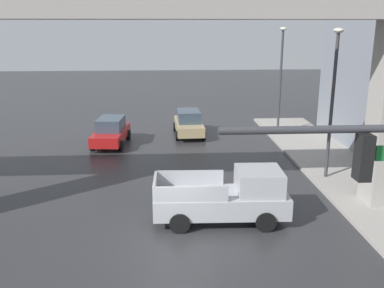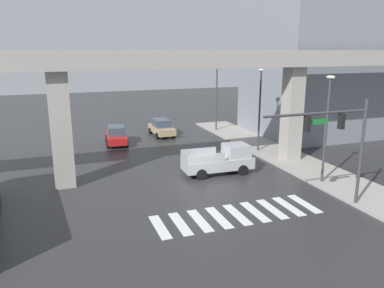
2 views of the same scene
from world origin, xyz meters
TOP-DOWN VIEW (x-y plane):
  - ground_plane at (0.00, 0.00)m, footprint 120.00×120.00m
  - crosswalk_stripes at (-0.00, -4.82)m, footprint 9.35×2.80m
  - elevated_overpass at (0.00, 3.20)m, footprint 55.34×2.46m
  - sidewalk_east at (8.81, 2.00)m, footprint 4.00×36.00m
  - pickup_truck at (2.14, 2.06)m, footprint 5.15×2.20m
  - sedan_red at (-3.71, 13.47)m, footprint 2.26×4.44m
  - sedan_tan at (1.34, 15.59)m, footprint 2.08×4.36m
  - traffic_signal_mast at (5.38, -5.99)m, footprint 6.49×0.32m
  - street_lamp_near_corner at (7.61, -2.28)m, footprint 0.44×0.70m
  - street_lamp_mid_block at (7.61, 6.37)m, footprint 0.44×0.70m
  - street_lamp_far_north at (7.61, 15.65)m, footprint 0.44×0.70m

SIDE VIEW (x-z plane):
  - ground_plane at x=0.00m, z-range 0.00..0.00m
  - crosswalk_stripes at x=0.00m, z-range 0.00..0.01m
  - sidewalk_east at x=8.81m, z-range 0.00..0.15m
  - sedan_red at x=-3.71m, z-range -0.01..1.71m
  - sedan_tan at x=1.34m, z-range -0.01..1.71m
  - pickup_truck at x=2.14m, z-range -0.05..2.03m
  - traffic_signal_mast at x=5.38m, z-range 1.29..7.49m
  - street_lamp_near_corner at x=7.61m, z-range 0.94..8.18m
  - street_lamp_mid_block at x=7.61m, z-range 0.94..8.18m
  - street_lamp_far_north at x=7.61m, z-range 0.94..8.18m
  - elevated_overpass at x=0.00m, z-range 3.18..11.93m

